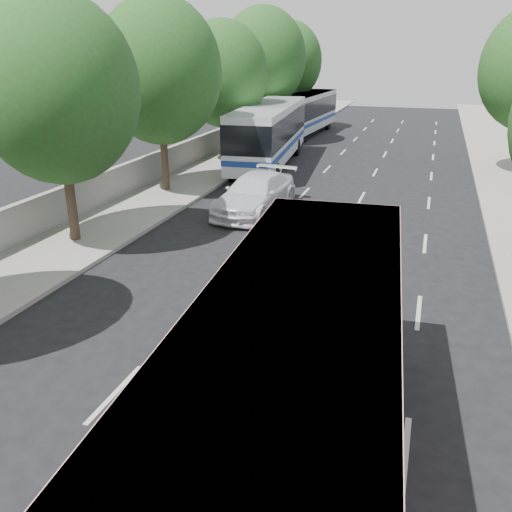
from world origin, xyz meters
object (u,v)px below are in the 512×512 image
at_px(tour_coach_rear, 306,110).
at_px(white_pickup, 255,194).
at_px(pink_taxi, 320,227).
at_px(tour_coach_front, 269,130).
at_px(pink_bus, 291,397).

bearing_deg(tour_coach_rear, white_pickup, -78.93).
height_order(pink_taxi, tour_coach_rear, tour_coach_rear).
height_order(pink_taxi, tour_coach_front, tour_coach_front).
bearing_deg(white_pickup, pink_bus, -65.22).
bearing_deg(tour_coach_front, pink_bus, -78.29).
bearing_deg(tour_coach_front, white_pickup, -82.46).
bearing_deg(pink_taxi, tour_coach_rear, 96.88).
xyz_separation_m(pink_bus, pink_taxi, (-2.09, 12.56, -1.54)).
height_order(white_pickup, tour_coach_rear, tour_coach_rear).
relative_size(white_pickup, tour_coach_rear, 0.51).
xyz_separation_m(pink_taxi, white_pickup, (-3.65, 3.43, 0.10)).
relative_size(pink_bus, tour_coach_rear, 1.03).
bearing_deg(tour_coach_front, pink_taxi, -71.39).
xyz_separation_m(tour_coach_front, tour_coach_rear, (-0.77, 13.31, -0.22)).
bearing_deg(tour_coach_rear, tour_coach_front, -83.14).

